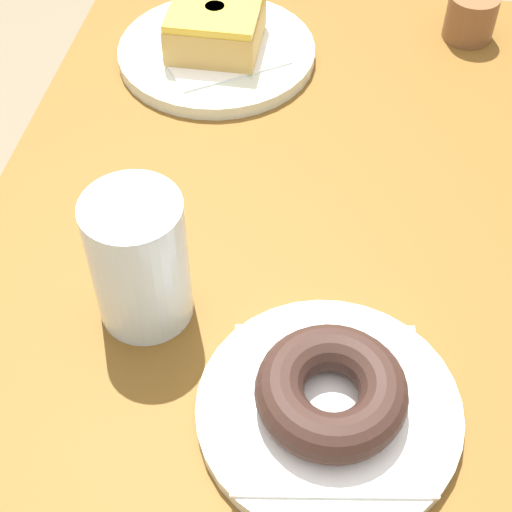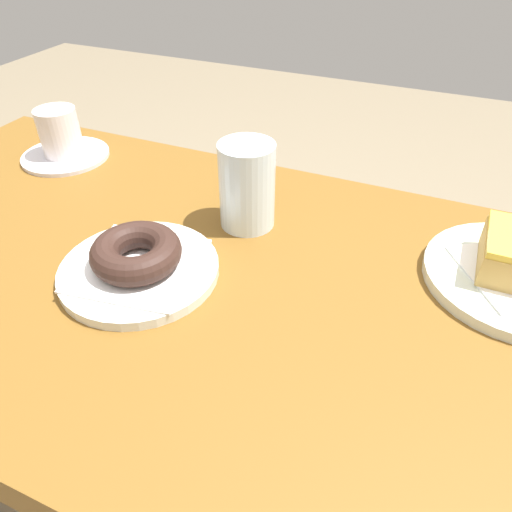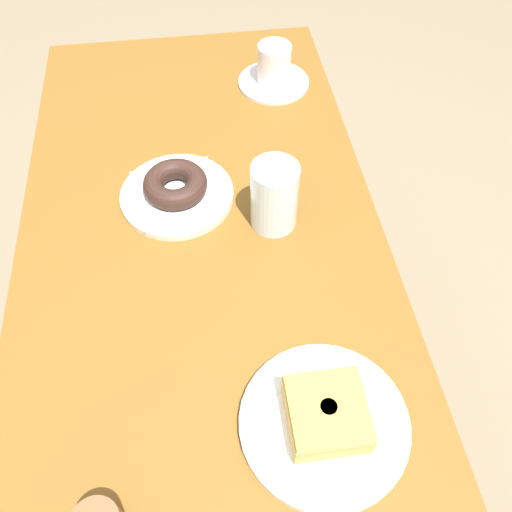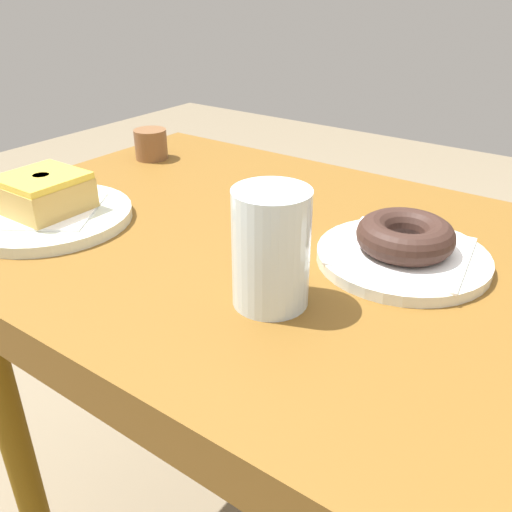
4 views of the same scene
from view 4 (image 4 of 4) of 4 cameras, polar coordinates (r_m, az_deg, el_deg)
name	(u,v)px [view 4 (image 4 of 4)]	position (r m, az deg, el deg)	size (l,w,h in m)	color
table	(350,320)	(0.68, 9.76, -6.62)	(1.11, 0.60, 0.71)	brown
plate_chocolate_ring	(402,257)	(0.65, 15.00, -0.12)	(0.20, 0.20, 0.01)	silver
napkin_chocolate_ring	(403,251)	(0.65, 15.09, 0.50)	(0.14, 0.14, 0.00)	white
donut_chocolate_ring	(405,236)	(0.64, 15.30, 2.05)	(0.11, 0.11, 0.04)	#331F19
plate_glazed_square	(49,216)	(0.78, -20.80, 3.88)	(0.22, 0.22, 0.01)	silver
napkin_glazed_square	(47,210)	(0.78, -20.91, 4.47)	(0.13, 0.13, 0.00)	white
donut_glazed_square	(44,192)	(0.77, -21.22, 6.21)	(0.10, 0.10, 0.05)	tan
water_glass	(271,248)	(0.53, 1.57, 0.79)	(0.08, 0.08, 0.12)	silver
sugar_jar	(151,144)	(1.00, -10.90, 11.37)	(0.06, 0.06, 0.05)	brown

